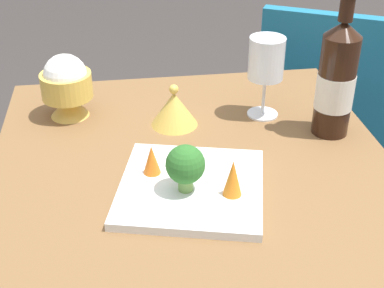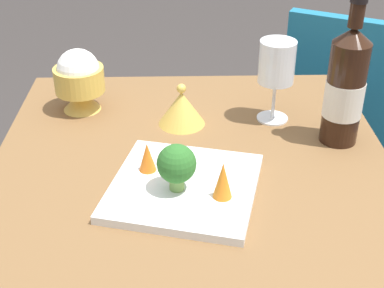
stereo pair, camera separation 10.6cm
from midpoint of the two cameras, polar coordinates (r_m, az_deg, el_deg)
dining_table at (r=1.13m, az=-2.68°, el=-5.96°), size 0.77×0.77×0.75m
chair_near_window at (r=1.77m, az=11.97°, el=3.76°), size 0.54×0.54×0.85m
wine_bottle at (r=1.13m, az=12.12°, el=6.52°), size 0.08×0.08×0.31m
wine_glass at (r=1.17m, az=5.12°, el=8.52°), size 0.08×0.08×0.18m
rice_bowl at (r=1.23m, az=-15.27°, el=5.86°), size 0.11×0.11×0.14m
rice_bowl_lid at (r=1.17m, az=-4.45°, el=3.61°), size 0.10×0.10×0.09m
serving_plate at (r=0.98m, az=-3.19°, el=-4.61°), size 0.30×0.30×0.02m
broccoli_floret at (r=0.93m, az=-3.94°, el=-2.33°), size 0.07×0.07×0.09m
carrot_garnish_left at (r=0.93m, az=0.98°, el=-3.61°), size 0.03×0.03×0.07m
carrot_garnish_right at (r=0.99m, az=-7.24°, el=-1.70°), size 0.03×0.03×0.06m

